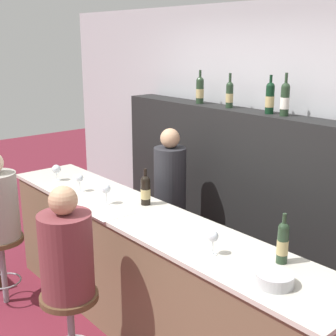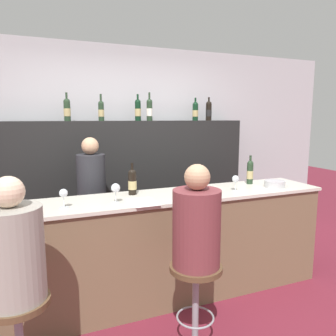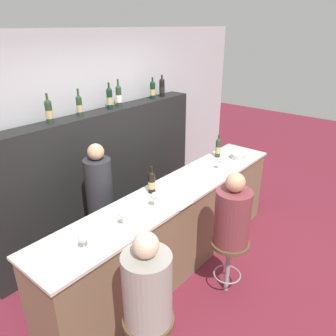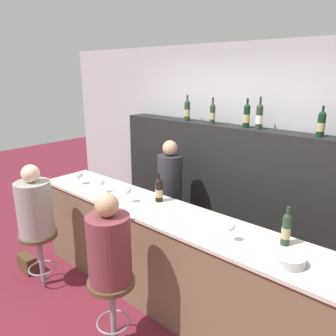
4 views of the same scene
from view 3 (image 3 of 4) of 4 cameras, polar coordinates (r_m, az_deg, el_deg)
ground_plane at (r=3.97m, az=4.27°, el=-17.96°), size 16.00×16.00×0.00m
wall_back at (r=4.35m, az=-13.47°, el=5.23°), size 6.40×0.05×2.60m
bar_counter at (r=3.79m, az=1.00°, el=-10.53°), size 3.37×0.60×1.00m
back_bar_cabinet at (r=4.35m, az=-11.08°, el=-1.14°), size 3.16×0.28×1.67m
wine_bottle_counter_0 at (r=3.43m, az=-2.86°, el=-2.45°), size 0.08×0.08×0.30m
wine_bottle_counter_1 at (r=4.41m, az=8.72°, el=3.51°), size 0.07×0.07×0.31m
wine_bottle_backbar_0 at (r=3.69m, az=-20.04°, el=9.27°), size 0.08×0.08×0.32m
wine_bottle_backbar_1 at (r=3.90m, az=-15.19°, el=10.45°), size 0.07×0.07×0.31m
wine_bottle_backbar_2 at (r=4.17m, az=-10.14°, el=11.89°), size 0.07×0.07×0.32m
wine_bottle_backbar_3 at (r=4.26m, az=-8.59°, el=12.32°), size 0.07×0.07×0.35m
wine_bottle_backbar_4 at (r=4.71m, az=-2.70°, el=13.45°), size 0.08×0.08×0.29m
wine_bottle_backbar_5 at (r=4.85m, az=-1.06°, el=13.86°), size 0.08×0.08×0.31m
wine_glass_0 at (r=2.69m, az=-14.61°, el=-11.79°), size 0.08×0.08×0.15m
wine_glass_1 at (r=2.90m, az=-7.90°, el=-8.17°), size 0.08×0.08×0.15m
wine_glass_2 at (r=3.15m, az=-2.34°, el=-4.95°), size 0.08×0.08×0.17m
wine_glass_3 at (r=4.03m, az=8.98°, el=1.26°), size 0.07×0.07×0.15m
metal_bowl at (r=4.44m, az=12.20°, el=2.08°), size 0.21×0.21×0.07m
tasting_menu at (r=3.31m, az=1.28°, el=-5.84°), size 0.21×0.30×0.00m
bar_stool_left at (r=2.79m, az=-3.38°, el=-26.38°), size 0.40×0.40×0.62m
guest_seated_left at (r=2.47m, az=-3.64°, el=-19.73°), size 0.36×0.36×0.76m
bar_stool_right at (r=3.52m, az=10.59°, el=-14.20°), size 0.40×0.40×0.62m
guest_seated_right at (r=3.27m, az=11.18°, el=-7.96°), size 0.35×0.35×0.76m
bartender at (r=3.79m, az=-11.52°, el=-7.47°), size 0.29×0.29×1.51m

